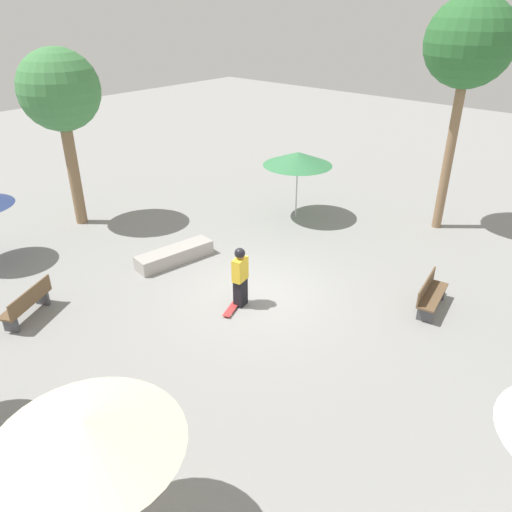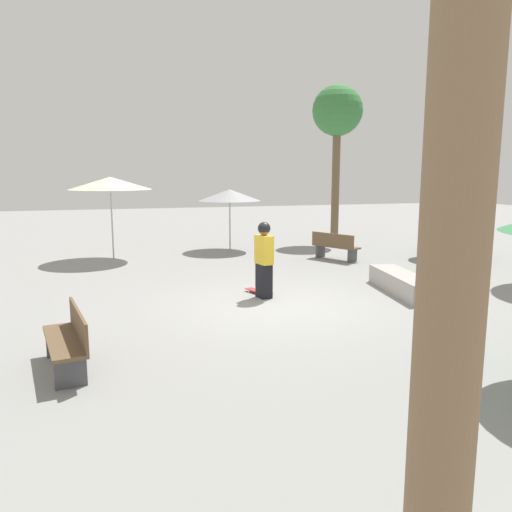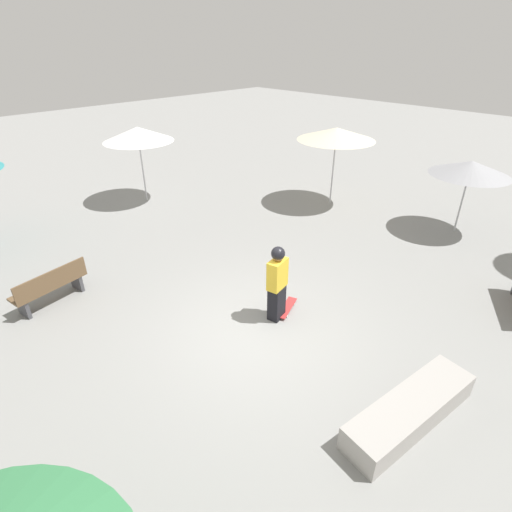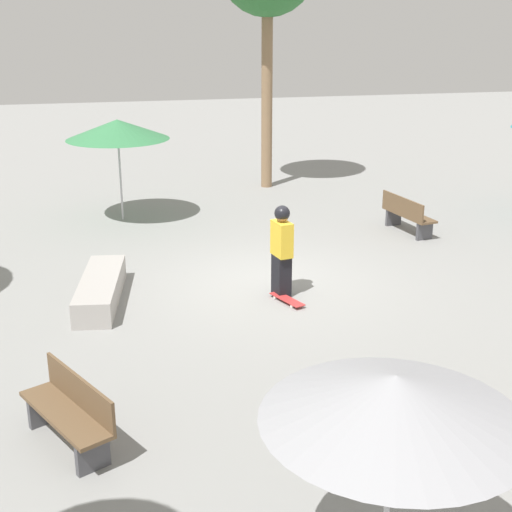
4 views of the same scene
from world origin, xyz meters
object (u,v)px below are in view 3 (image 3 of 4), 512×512
at_px(shade_umbrella_grey, 471,168).
at_px(shade_umbrella_cream, 336,134).
at_px(skateboard, 287,308).
at_px(skater_main, 277,281).
at_px(concrete_ledge, 410,411).
at_px(shade_umbrella_white, 138,134).
at_px(bench_near, 51,287).

height_order(shade_umbrella_grey, shade_umbrella_cream, shade_umbrella_cream).
bearing_deg(skateboard, skater_main, 160.55).
distance_m(skater_main, concrete_ledge, 3.29).
bearing_deg(concrete_ledge, shade_umbrella_grey, 106.85).
bearing_deg(shade_umbrella_white, shade_umbrella_grey, 30.79).
relative_size(concrete_ledge, bench_near, 1.54).
xyz_separation_m(bench_near, shade_umbrella_cream, (0.75, 9.25, 1.97)).
height_order(concrete_ledge, shade_umbrella_cream, shade_umbrella_cream).
height_order(skateboard, bench_near, bench_near).
height_order(skater_main, bench_near, skater_main).
xyz_separation_m(skateboard, shade_umbrella_grey, (0.95, 6.60, 1.89)).
relative_size(skater_main, bench_near, 1.01).
distance_m(bench_near, shade_umbrella_grey, 11.24).
xyz_separation_m(skater_main, shade_umbrella_cream, (-3.08, 6.14, 1.50)).
relative_size(shade_umbrella_grey, shade_umbrella_cream, 0.84).
bearing_deg(bench_near, shade_umbrella_cream, -14.61).
bearing_deg(bench_near, skater_main, -60.92).
distance_m(shade_umbrella_cream, shade_umbrella_white, 6.55).
bearing_deg(bench_near, shade_umbrella_white, 30.16).
height_order(concrete_ledge, shade_umbrella_white, shade_umbrella_white).
bearing_deg(skater_main, shade_umbrella_grey, -19.03).
relative_size(bench_near, shade_umbrella_grey, 0.75).
distance_m(skateboard, shade_umbrella_white, 8.30).
height_order(bench_near, shade_umbrella_cream, shade_umbrella_cream).
relative_size(concrete_ledge, shade_umbrella_cream, 0.98).
relative_size(skateboard, bench_near, 0.49).
xyz_separation_m(concrete_ledge, shade_umbrella_white, (-11.07, 2.15, 2.11)).
relative_size(skateboard, shade_umbrella_cream, 0.31).
distance_m(bench_near, shade_umbrella_cream, 9.49).
bearing_deg(shade_umbrella_grey, skateboard, -98.23).
bearing_deg(shade_umbrella_grey, shade_umbrella_white, -149.21).
xyz_separation_m(skater_main, skateboard, (-0.01, 0.35, -0.85)).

